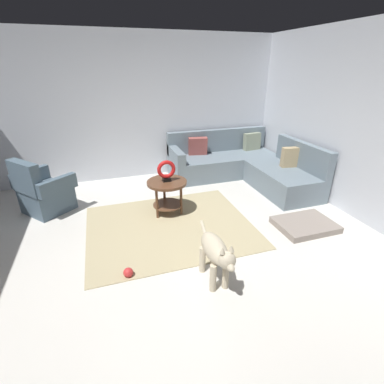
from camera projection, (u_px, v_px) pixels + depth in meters
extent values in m
cube|color=silver|center=(172.00, 261.00, 3.42)|extent=(6.00, 6.00, 0.10)
cube|color=silver|center=(132.00, 109.00, 5.38)|extent=(6.00, 0.12, 2.70)
cube|color=tan|center=(170.00, 226.00, 4.05)|extent=(2.30, 1.90, 0.01)
cube|color=slate|center=(223.00, 165.00, 5.88)|extent=(2.20, 0.85, 0.42)
cube|color=slate|center=(218.00, 140.00, 6.00)|extent=(2.20, 0.14, 0.46)
cube|color=slate|center=(283.00, 180.00, 5.10)|extent=(0.85, 1.40, 0.42)
cube|color=slate|center=(303.00, 155.00, 5.01)|extent=(0.14, 1.40, 0.46)
cube|color=slate|center=(176.00, 155.00, 5.46)|extent=(0.16, 0.85, 0.22)
cube|color=gray|center=(252.00, 142.00, 6.11)|extent=(0.39, 0.18, 0.38)
cube|color=#994C47|center=(198.00, 147.00, 5.76)|extent=(0.40, 0.22, 0.39)
cube|color=tan|center=(292.00, 158.00, 5.08)|extent=(0.40, 0.19, 0.38)
cube|color=#4C6070|center=(48.00, 199.00, 4.42)|extent=(0.85, 0.85, 0.40)
cube|color=#4C6070|center=(25.00, 178.00, 4.05)|extent=(0.49, 0.55, 0.48)
cube|color=#4C6070|center=(30.00, 176.00, 4.46)|extent=(0.52, 0.46, 0.22)
cube|color=#4C6070|center=(58.00, 185.00, 4.13)|extent=(0.52, 0.46, 0.22)
cylinder|color=brown|center=(167.00, 182.00, 4.20)|extent=(0.60, 0.60, 0.04)
cylinder|color=brown|center=(168.00, 204.00, 4.36)|extent=(0.45, 0.45, 0.02)
cylinder|color=brown|center=(164.00, 193.00, 4.50)|extent=(0.04, 0.04, 0.50)
cylinder|color=brown|center=(157.00, 203.00, 4.17)|extent=(0.04, 0.04, 0.50)
cylinder|color=brown|center=(181.00, 200.00, 4.27)|extent=(0.04, 0.04, 0.50)
cube|color=black|center=(167.00, 180.00, 4.18)|extent=(0.12, 0.08, 0.05)
torus|color=red|center=(166.00, 169.00, 4.11)|extent=(0.28, 0.06, 0.28)
cube|color=gray|center=(305.00, 225.00, 4.01)|extent=(0.80, 0.60, 0.09)
cylinder|color=beige|center=(226.00, 275.00, 2.89)|extent=(0.07, 0.07, 0.32)
cylinder|color=beige|center=(213.00, 278.00, 2.85)|extent=(0.07, 0.07, 0.32)
cylinder|color=beige|center=(214.00, 257.00, 3.16)|extent=(0.07, 0.07, 0.32)
cylinder|color=beige|center=(202.00, 259.00, 3.12)|extent=(0.07, 0.07, 0.32)
ellipsoid|color=beige|center=(214.00, 248.00, 2.90)|extent=(0.22, 0.52, 0.24)
sphere|color=beige|center=(227.00, 260.00, 2.61)|extent=(0.17, 0.17, 0.17)
ellipsoid|color=beige|center=(230.00, 267.00, 2.55)|extent=(0.07, 0.12, 0.07)
cone|color=beige|center=(232.00, 248.00, 2.58)|extent=(0.06, 0.06, 0.07)
cone|color=beige|center=(223.00, 250.00, 2.56)|extent=(0.06, 0.06, 0.07)
cylinder|color=beige|center=(204.00, 229.00, 3.15)|extent=(0.04, 0.20, 0.16)
sphere|color=red|center=(128.00, 273.00, 3.08)|extent=(0.11, 0.11, 0.11)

